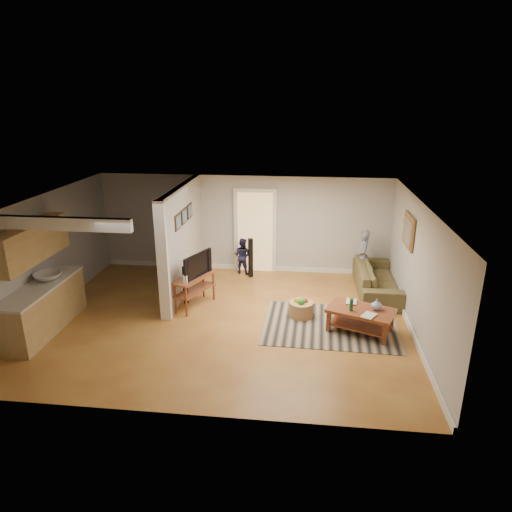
{
  "coord_description": "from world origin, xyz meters",
  "views": [
    {
      "loc": [
        1.6,
        -8.34,
        4.35
      ],
      "look_at": [
        0.55,
        0.93,
        1.1
      ],
      "focal_mm": 32.0,
      "sensor_mm": 36.0,
      "label": 1
    }
  ],
  "objects_px": {
    "coffee_table": "(362,314)",
    "toddler": "(242,273)",
    "toy_basket": "(301,308)",
    "speaker_left": "(185,285)",
    "tv_console": "(195,279)",
    "speaker_right": "(251,258)",
    "child": "(360,282)",
    "sofa": "(376,292)"
  },
  "relations": [
    {
      "from": "speaker_left",
      "to": "tv_console",
      "type": "bearing_deg",
      "value": -21.19
    },
    {
      "from": "toddler",
      "to": "speaker_right",
      "type": "bearing_deg",
      "value": 154.02
    },
    {
      "from": "toy_basket",
      "to": "toddler",
      "type": "height_order",
      "value": "toddler"
    },
    {
      "from": "speaker_left",
      "to": "toy_basket",
      "type": "height_order",
      "value": "speaker_left"
    },
    {
      "from": "coffee_table",
      "to": "speaker_left",
      "type": "relative_size",
      "value": 1.62
    },
    {
      "from": "toddler",
      "to": "tv_console",
      "type": "bearing_deg",
      "value": 88.64
    },
    {
      "from": "child",
      "to": "sofa",
      "type": "bearing_deg",
      "value": 22.6
    },
    {
      "from": "sofa",
      "to": "speaker_right",
      "type": "height_order",
      "value": "speaker_right"
    },
    {
      "from": "coffee_table",
      "to": "tv_console",
      "type": "xyz_separation_m",
      "value": [
        -3.48,
        0.76,
        0.28
      ]
    },
    {
      "from": "coffee_table",
      "to": "toddler",
      "type": "bearing_deg",
      "value": 133.66
    },
    {
      "from": "sofa",
      "to": "speaker_right",
      "type": "xyz_separation_m",
      "value": [
        -3.06,
        0.65,
        0.51
      ]
    },
    {
      "from": "sofa",
      "to": "toy_basket",
      "type": "xyz_separation_m",
      "value": [
        -1.74,
        -1.47,
        0.19
      ]
    },
    {
      "from": "coffee_table",
      "to": "toy_basket",
      "type": "distance_m",
      "value": 1.3
    },
    {
      "from": "toy_basket",
      "to": "child",
      "type": "height_order",
      "value": "child"
    },
    {
      "from": "tv_console",
      "to": "toy_basket",
      "type": "bearing_deg",
      "value": 17.75
    },
    {
      "from": "tv_console",
      "to": "speaker_left",
      "type": "xyz_separation_m",
      "value": [
        -0.26,
        0.15,
        -0.22
      ]
    },
    {
      "from": "toddler",
      "to": "speaker_left",
      "type": "bearing_deg",
      "value": 80.99
    },
    {
      "from": "toy_basket",
      "to": "child",
      "type": "relative_size",
      "value": 0.38
    },
    {
      "from": "coffee_table",
      "to": "child",
      "type": "height_order",
      "value": "coffee_table"
    },
    {
      "from": "tv_console",
      "to": "toddler",
      "type": "xyz_separation_m",
      "value": [
        0.73,
        2.13,
        -0.65
      ]
    },
    {
      "from": "tv_console",
      "to": "child",
      "type": "relative_size",
      "value": 0.91
    },
    {
      "from": "speaker_left",
      "to": "toy_basket",
      "type": "relative_size",
      "value": 1.73
    },
    {
      "from": "speaker_left",
      "to": "child",
      "type": "relative_size",
      "value": 0.65
    },
    {
      "from": "speaker_left",
      "to": "coffee_table",
      "type": "bearing_deg",
      "value": -4.5
    },
    {
      "from": "child",
      "to": "toddler",
      "type": "bearing_deg",
      "value": -100.45
    },
    {
      "from": "speaker_left",
      "to": "toddler",
      "type": "height_order",
      "value": "speaker_left"
    },
    {
      "from": "sofa",
      "to": "speaker_left",
      "type": "xyz_separation_m",
      "value": [
        -4.3,
        -1.09,
        0.44
      ]
    },
    {
      "from": "toy_basket",
      "to": "toddler",
      "type": "distance_m",
      "value": 2.85
    },
    {
      "from": "speaker_left",
      "to": "speaker_right",
      "type": "relative_size",
      "value": 0.86
    },
    {
      "from": "coffee_table",
      "to": "speaker_left",
      "type": "height_order",
      "value": "speaker_left"
    },
    {
      "from": "speaker_left",
      "to": "toy_basket",
      "type": "distance_m",
      "value": 2.6
    },
    {
      "from": "sofa",
      "to": "toy_basket",
      "type": "bearing_deg",
      "value": 129.94
    },
    {
      "from": "speaker_left",
      "to": "speaker_right",
      "type": "distance_m",
      "value": 2.14
    },
    {
      "from": "tv_console",
      "to": "toddler",
      "type": "bearing_deg",
      "value": 94.68
    },
    {
      "from": "child",
      "to": "toy_basket",
      "type": "bearing_deg",
      "value": -39.56
    },
    {
      "from": "coffee_table",
      "to": "speaker_left",
      "type": "distance_m",
      "value": 3.85
    },
    {
      "from": "coffee_table",
      "to": "toddler",
      "type": "distance_m",
      "value": 4.0
    },
    {
      "from": "coffee_table",
      "to": "toddler",
      "type": "xyz_separation_m",
      "value": [
        -2.75,
        2.88,
        -0.38
      ]
    },
    {
      "from": "tv_console",
      "to": "speaker_right",
      "type": "bearing_deg",
      "value": 86.31
    },
    {
      "from": "speaker_left",
      "to": "sofa",
      "type": "bearing_deg",
      "value": 23.32
    },
    {
      "from": "toy_basket",
      "to": "sofa",
      "type": "bearing_deg",
      "value": 40.33
    },
    {
      "from": "coffee_table",
      "to": "toddler",
      "type": "relative_size",
      "value": 1.49
    }
  ]
}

